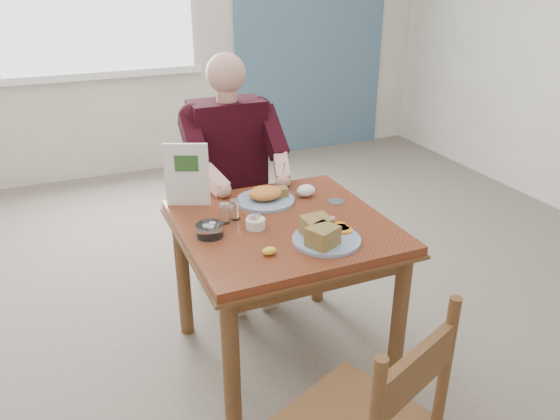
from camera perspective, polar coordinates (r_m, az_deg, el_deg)
name	(u,v)px	position (r m, az deg, el deg)	size (l,w,h in m)	color
floor	(283,356)	(2.85, 0.31, -14.98)	(6.00, 6.00, 0.00)	#645B51
wall_back	(144,14)	(5.11, -14.01, 19.23)	(5.50, 5.50, 0.00)	silver
accent_panel	(312,9)	(5.59, 3.41, 20.25)	(1.60, 0.02, 2.80)	#466783
lemon_wedge	(269,251)	(2.17, -1.12, -4.30)	(0.06, 0.04, 0.03)	yellow
napkin	(306,191)	(2.70, 2.73, 2.04)	(0.09, 0.08, 0.06)	white
metal_dish	(336,202)	(2.64, 5.85, 0.85)	(0.08, 0.08, 0.01)	silver
table	(283,244)	(2.49, 0.34, -3.56)	(0.92, 0.92, 0.75)	brown
chair_far	(229,209)	(3.23, -5.31, 0.06)	(0.42, 0.42, 0.95)	brown
diner	(232,161)	(3.03, -5.02, 5.15)	(0.53, 0.56, 1.39)	tan
near_plate	(323,234)	(2.26, 4.54, -2.52)	(0.35, 0.35, 0.10)	white
far_plate	(266,196)	(2.63, -1.43, 1.46)	(0.32, 0.32, 0.08)	white
caddy	(255,223)	(2.37, -2.59, -1.40)	(0.10, 0.10, 0.06)	white
shakers	(230,211)	(2.43, -5.26, -0.14)	(0.11, 0.07, 0.10)	white
creamer	(210,230)	(2.32, -7.36, -2.08)	(0.12, 0.12, 0.05)	white
menu	(187,174)	(2.59, -9.71, 3.68)	(0.20, 0.10, 0.31)	white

